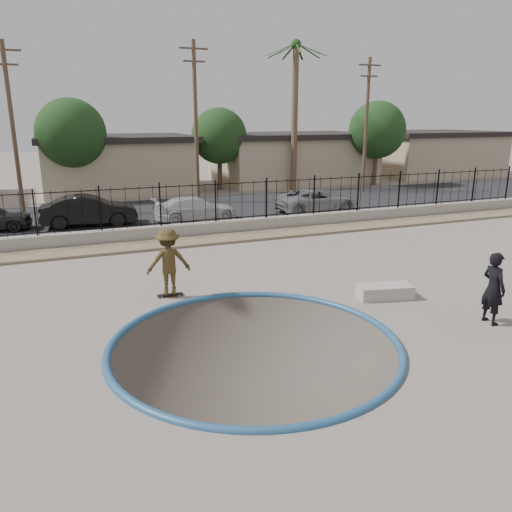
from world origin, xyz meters
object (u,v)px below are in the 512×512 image
Objects in this scene: concrete_ledge at (385,292)px; car_d at (316,200)px; videographer at (493,288)px; car_b at (89,211)px; skater at (169,265)px; car_c at (195,209)px; skateboard at (170,295)px.

concrete_ledge is 13.66m from car_d.
car_d is (3.08, 15.43, -0.27)m from videographer.
car_d is at bearing -90.35° from car_b.
videographer is (7.42, -5.03, -0.04)m from skater.
car_b is 1.06× the size of car_c.
skateboard is 0.18× the size of car_c.
skater is at bearing -168.32° from car_b.
videographer is 0.42× the size of car_b.
skater is 1.25× the size of concrete_ledge.
concrete_ledge is at bearing 160.48° from skater.
videographer is at bearing -31.19° from skateboard.
skater reaches higher than videographer.
concrete_ledge reaches higher than skateboard.
videographer is 18.62m from car_b.
skater is 1.04× the size of videographer.
videographer reaches higher than car_b.
car_b reaches higher than skateboard.
car_d reaches higher than car_c.
skateboard is at bearing 161.58° from car_c.
videographer is 0.45× the size of car_c.
skater reaches higher than skateboard.
car_c is (-3.85, 15.54, -0.30)m from videographer.
videographer is at bearing 166.33° from car_d.
videographer is at bearing -147.36° from car_b.
car_c is 6.94m from car_d.
skater reaches higher than car_d.
skateboard is at bearing 132.34° from car_d.
car_b is at bearing -79.08° from skater.
concrete_ledge is at bearing -169.24° from car_c.
concrete_ledge is (-1.46, 2.56, -0.76)m from videographer.
skater is at bearing 56.07° from videographer.
videographer reaches higher than concrete_ledge.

